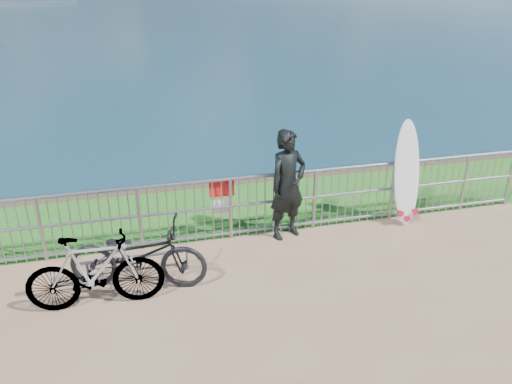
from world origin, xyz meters
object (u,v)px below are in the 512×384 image
object	(u,v)px
bicycle_near	(138,255)
bicycle_far	(95,272)
surfboard	(407,177)
surfer	(288,185)

from	to	relation	value
bicycle_near	bicycle_far	distance (m)	0.67
surfboard	bicycle_near	world-z (taller)	surfboard
surfboard	bicycle_near	size ratio (longest dim) A/B	0.96
bicycle_far	bicycle_near	bearing A→B (deg)	-56.50
bicycle_near	bicycle_far	xyz separation A→B (m)	(-0.57, -0.35, 0.03)
surfer	bicycle_far	size ratio (longest dim) A/B	1.05
surfboard	bicycle_far	distance (m)	5.46
bicycle_near	bicycle_far	world-z (taller)	bicycle_far
surfer	surfboard	bearing A→B (deg)	-19.93
surfboard	bicycle_near	bearing A→B (deg)	-169.12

